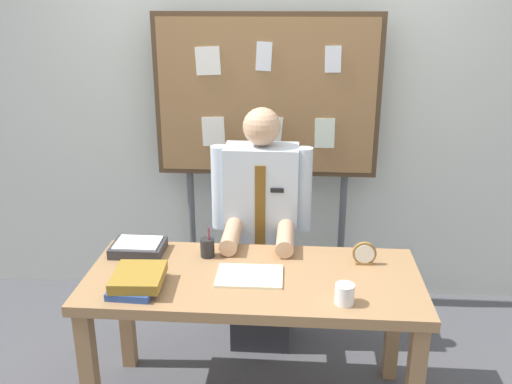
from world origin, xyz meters
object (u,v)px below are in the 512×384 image
at_px(paper_tray, 138,247).
at_px(bulletin_board, 267,101).
at_px(desk_clock, 364,254).
at_px(desk, 253,294).
at_px(open_notebook, 250,276).
at_px(coffee_mug, 345,294).
at_px(person, 261,240).
at_px(book_stack, 138,280).
at_px(pen_holder, 207,247).

bearing_deg(paper_tray, bulletin_board, 54.04).
relative_size(bulletin_board, desk_clock, 16.50).
bearing_deg(paper_tray, desk, -18.50).
relative_size(open_notebook, coffee_mug, 3.43).
height_order(desk, person, person).
distance_m(desk, open_notebook, 0.11).
bearing_deg(book_stack, desk_clock, 16.88).
xyz_separation_m(bulletin_board, open_notebook, (-0.01, -1.05, -0.62)).
xyz_separation_m(desk_clock, paper_tray, (-1.13, 0.04, -0.02)).
relative_size(person, pen_holder, 8.82).
distance_m(person, paper_tray, 0.71).
height_order(bulletin_board, open_notebook, bulletin_board).
bearing_deg(bulletin_board, pen_holder, -106.04).
height_order(bulletin_board, paper_tray, bulletin_board).
bearing_deg(desk, coffee_mug, -28.67).
bearing_deg(pen_holder, open_notebook, -41.66).
height_order(person, desk_clock, person).
height_order(pen_holder, paper_tray, pen_holder).
bearing_deg(person, pen_holder, -121.93).
bearing_deg(desk, desk_clock, 16.58).
bearing_deg(pen_holder, paper_tray, 177.12).
distance_m(open_notebook, desk_clock, 0.57).
bearing_deg(book_stack, paper_tray, 105.31).
xyz_separation_m(desk, desk_clock, (0.53, 0.16, 0.15)).
bearing_deg(pen_holder, book_stack, -127.50).
bearing_deg(pen_holder, desk_clock, -1.93).
bearing_deg(desk_clock, book_stack, -163.12).
distance_m(desk_clock, coffee_mug, 0.40).
bearing_deg(book_stack, open_notebook, 15.53).
xyz_separation_m(desk, pen_holder, (-0.24, 0.18, 0.15)).
relative_size(bulletin_board, book_stack, 6.54).
bearing_deg(bulletin_board, open_notebook, -90.81).
bearing_deg(bulletin_board, paper_tray, -125.96).
bearing_deg(desk_clock, coffee_mug, -107.94).
height_order(desk_clock, pen_holder, pen_holder).
bearing_deg(desk_clock, person, 141.72).
height_order(open_notebook, paper_tray, paper_tray).
bearing_deg(desk, bulletin_board, 90.00).
bearing_deg(desk, open_notebook, -126.80).
height_order(person, pen_holder, person).
height_order(person, book_stack, person).
xyz_separation_m(desk, person, (0.00, 0.57, 0.02)).
relative_size(person, bulletin_board, 0.75).
distance_m(bulletin_board, coffee_mug, 1.44).
height_order(bulletin_board, pen_holder, bulletin_board).
height_order(open_notebook, pen_holder, pen_holder).
relative_size(person, coffee_mug, 15.88).
bearing_deg(desk_clock, pen_holder, 178.07).
distance_m(desk, book_stack, 0.54).
bearing_deg(pen_holder, coffee_mug, -31.96).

